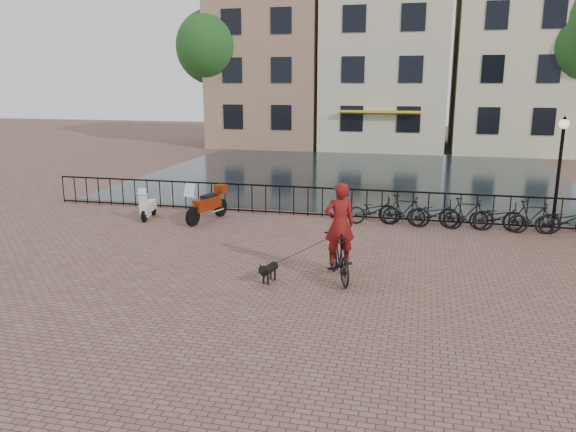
% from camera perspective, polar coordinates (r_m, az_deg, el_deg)
% --- Properties ---
extents(ground, '(100.00, 100.00, 0.00)m').
position_cam_1_polar(ground, '(11.77, -3.46, -9.05)').
color(ground, brown).
rests_on(ground, ground).
extents(canal_water, '(20.00, 20.00, 0.00)m').
position_cam_1_polar(canal_water, '(28.23, 6.82, 4.26)').
color(canal_water, black).
rests_on(canal_water, ground).
extents(railing, '(20.00, 0.05, 1.02)m').
position_cam_1_polar(railing, '(19.09, 3.51, 1.40)').
color(railing, black).
rests_on(railing, ground).
extents(canal_house_left, '(7.50, 9.00, 12.80)m').
position_cam_1_polar(canal_house_left, '(41.82, -1.40, 16.15)').
color(canal_house_left, '#976D58').
rests_on(canal_house_left, ground).
extents(canal_house_mid, '(8.00, 9.50, 11.80)m').
position_cam_1_polar(canal_house_mid, '(40.49, 10.02, 15.32)').
color(canal_house_mid, beige).
rests_on(canal_house_mid, ground).
extents(canal_house_right, '(7.00, 9.00, 13.30)m').
position_cam_1_polar(canal_house_right, '(40.78, 21.79, 15.64)').
color(canal_house_right, beige).
rests_on(canal_house_right, ground).
extents(tree_far_left, '(5.04, 5.04, 9.27)m').
position_cam_1_polar(tree_far_left, '(40.06, -7.61, 16.62)').
color(tree_far_left, black).
rests_on(tree_far_left, ground).
extents(lamp_post, '(0.30, 0.30, 3.45)m').
position_cam_1_polar(lamp_post, '(18.54, 25.95, 5.57)').
color(lamp_post, black).
rests_on(lamp_post, ground).
extents(cyclist, '(1.25, 2.04, 2.70)m').
position_cam_1_polar(cyclist, '(12.94, 5.23, -2.18)').
color(cyclist, black).
rests_on(cyclist, ground).
extents(dog, '(0.41, 0.78, 0.50)m').
position_cam_1_polar(dog, '(12.97, -1.92, -5.65)').
color(dog, black).
rests_on(dog, ground).
extents(motorcycle, '(0.98, 2.05, 1.42)m').
position_cam_1_polar(motorcycle, '(18.63, -8.25, 1.63)').
color(motorcycle, maroon).
rests_on(motorcycle, ground).
extents(scooter, '(0.57, 1.30, 1.17)m').
position_cam_1_polar(scooter, '(19.41, -14.01, 1.46)').
color(scooter, silver).
rests_on(scooter, ground).
extents(parked_bike_0, '(1.79, 0.86, 0.90)m').
position_cam_1_polar(parked_bike_0, '(18.30, 8.74, 0.56)').
color(parked_bike_0, black).
rests_on(parked_bike_0, ground).
extents(parked_bike_1, '(1.72, 0.73, 1.00)m').
position_cam_1_polar(parked_bike_1, '(18.24, 11.71, 0.54)').
color(parked_bike_1, black).
rests_on(parked_bike_1, ground).
extents(parked_bike_2, '(1.76, 0.73, 0.90)m').
position_cam_1_polar(parked_bike_2, '(18.25, 14.69, 0.23)').
color(parked_bike_2, black).
rests_on(parked_bike_2, ground).
extents(parked_bike_3, '(1.69, 0.59, 1.00)m').
position_cam_1_polar(parked_bike_3, '(18.29, 17.67, 0.22)').
color(parked_bike_3, black).
rests_on(parked_bike_3, ground).
extents(parked_bike_4, '(1.78, 0.83, 0.90)m').
position_cam_1_polar(parked_bike_4, '(18.40, 20.60, -0.10)').
color(parked_bike_4, black).
rests_on(parked_bike_4, ground).
extents(parked_bike_5, '(1.68, 0.55, 1.00)m').
position_cam_1_polar(parked_bike_5, '(18.53, 23.52, -0.11)').
color(parked_bike_5, black).
rests_on(parked_bike_5, ground).
extents(parked_bike_6, '(1.72, 0.60, 0.90)m').
position_cam_1_polar(parked_bike_6, '(18.74, 26.36, -0.41)').
color(parked_bike_6, black).
rests_on(parked_bike_6, ground).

